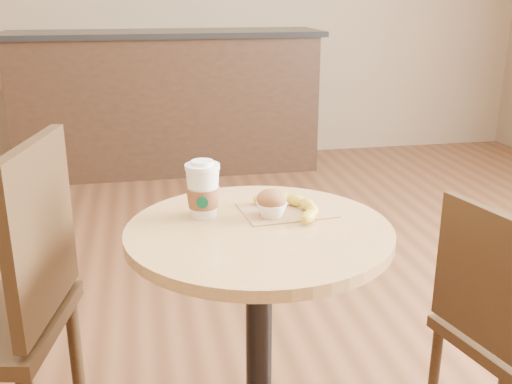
# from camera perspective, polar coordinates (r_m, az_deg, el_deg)

# --- Properties ---
(cafe_table) EXTENTS (0.68, 0.68, 0.75)m
(cafe_table) POSITION_cam_1_polar(r_m,az_deg,el_deg) (1.61, 0.28, -10.89)
(cafe_table) COLOR black
(cafe_table) RESTS_ON ground
(chair_left) EXTENTS (0.50, 0.50, 0.97)m
(chair_left) POSITION_cam_1_polar(r_m,az_deg,el_deg) (1.71, -23.05, -10.05)
(chair_left) COLOR #352412
(chair_left) RESTS_ON ground
(chair_right) EXTENTS (0.42, 0.42, 0.80)m
(chair_right) POSITION_cam_1_polar(r_m,az_deg,el_deg) (1.82, 22.62, -11.84)
(chair_right) COLOR #352412
(chair_right) RESTS_ON ground
(service_counter) EXTENTS (2.30, 0.65, 1.04)m
(service_counter) POSITION_cam_1_polar(r_m,az_deg,el_deg) (4.61, -8.45, 8.52)
(service_counter) COLOR black
(service_counter) RESTS_ON ground
(kraft_bag) EXTENTS (0.26, 0.20, 0.00)m
(kraft_bag) POSITION_cam_1_polar(r_m,az_deg,el_deg) (1.62, 2.93, -1.74)
(kraft_bag) COLOR #947047
(kraft_bag) RESTS_ON cafe_table
(coffee_cup) EXTENTS (0.09, 0.09, 0.15)m
(coffee_cup) POSITION_cam_1_polar(r_m,az_deg,el_deg) (1.56, -5.07, 0.04)
(coffee_cup) COLOR white
(coffee_cup) RESTS_ON cafe_table
(muffin) EXTENTS (0.08, 0.08, 0.07)m
(muffin) POSITION_cam_1_polar(r_m,az_deg,el_deg) (1.56, 1.51, -1.07)
(muffin) COLOR white
(muffin) RESTS_ON kraft_bag
(banana) EXTENTS (0.24, 0.27, 0.03)m
(banana) POSITION_cam_1_polar(r_m,az_deg,el_deg) (1.59, 3.18, -1.44)
(banana) COLOR gold
(banana) RESTS_ON kraft_bag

